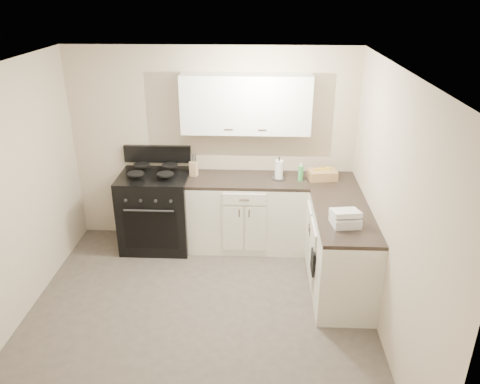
{
  "coord_description": "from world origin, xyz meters",
  "views": [
    {
      "loc": [
        0.6,
        -3.86,
        3.14
      ],
      "look_at": [
        0.39,
        0.85,
        1.05
      ],
      "focal_mm": 35.0,
      "sensor_mm": 36.0,
      "label": 1
    }
  ],
  "objects_px": {
    "knife_block": "(194,169)",
    "paper_towel": "(279,170)",
    "countertop_grill": "(345,220)",
    "wicker_basket": "(322,175)",
    "stove": "(157,212)"
  },
  "relations": [
    {
      "from": "stove",
      "to": "paper_towel",
      "type": "xyz_separation_m",
      "value": [
        1.55,
        0.04,
        0.6
      ]
    },
    {
      "from": "stove",
      "to": "knife_block",
      "type": "xyz_separation_m",
      "value": [
        0.49,
        0.09,
        0.58
      ]
    },
    {
      "from": "paper_towel",
      "to": "countertop_grill",
      "type": "bearing_deg",
      "value": -62.23
    },
    {
      "from": "stove",
      "to": "countertop_grill",
      "type": "height_order",
      "value": "countertop_grill"
    },
    {
      "from": "knife_block",
      "to": "paper_towel",
      "type": "bearing_deg",
      "value": 12.77
    },
    {
      "from": "stove",
      "to": "knife_block",
      "type": "bearing_deg",
      "value": 10.69
    },
    {
      "from": "paper_towel",
      "to": "stove",
      "type": "bearing_deg",
      "value": -178.49
    },
    {
      "from": "paper_towel",
      "to": "wicker_basket",
      "type": "xyz_separation_m",
      "value": [
        0.54,
        0.02,
        -0.06
      ]
    },
    {
      "from": "stove",
      "to": "knife_block",
      "type": "relative_size",
      "value": 5.45
    },
    {
      "from": "wicker_basket",
      "to": "countertop_grill",
      "type": "height_order",
      "value": "wicker_basket"
    },
    {
      "from": "stove",
      "to": "countertop_grill",
      "type": "bearing_deg",
      "value": -27.75
    },
    {
      "from": "stove",
      "to": "knife_block",
      "type": "distance_m",
      "value": 0.76
    },
    {
      "from": "wicker_basket",
      "to": "countertop_grill",
      "type": "bearing_deg",
      "value": -85.78
    },
    {
      "from": "wicker_basket",
      "to": "paper_towel",
      "type": "bearing_deg",
      "value": -178.15
    },
    {
      "from": "paper_towel",
      "to": "wicker_basket",
      "type": "bearing_deg",
      "value": 1.85
    }
  ]
}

